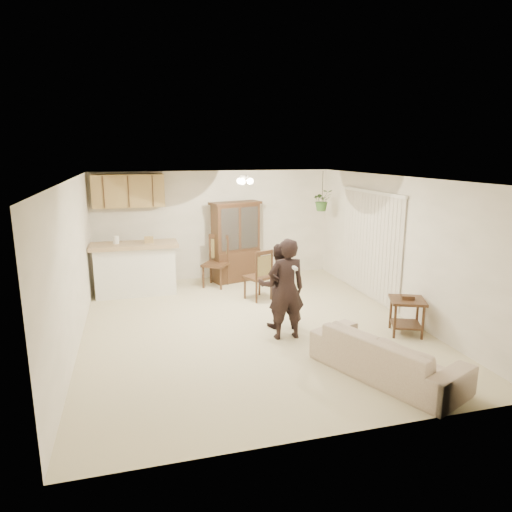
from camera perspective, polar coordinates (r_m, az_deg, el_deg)
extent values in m
plane|color=beige|center=(7.92, -0.72, -8.68)|extent=(6.50, 6.50, 0.00)
cube|color=silver|center=(7.38, -0.78, 9.68)|extent=(5.50, 6.50, 0.02)
cube|color=white|center=(10.68, -5.12, 3.86)|extent=(5.50, 0.02, 2.50)
cube|color=white|center=(4.61, 9.52, -8.41)|extent=(5.50, 0.02, 2.50)
cube|color=white|center=(7.38, -21.89, -1.07)|extent=(0.02, 6.50, 2.50)
cube|color=white|center=(8.64, 17.20, 1.21)|extent=(0.02, 6.50, 2.50)
cube|color=white|center=(9.79, -14.81, -1.83)|extent=(1.60, 0.55, 1.00)
cube|color=tan|center=(9.67, -14.99, 1.33)|extent=(1.75, 0.70, 0.08)
cube|color=olive|center=(10.24, -15.66, 7.85)|extent=(1.50, 0.34, 0.70)
imported|color=#2D5D25|center=(10.45, 8.27, 6.91)|extent=(0.43, 0.37, 0.48)
cylinder|color=black|center=(10.42, 8.32, 8.68)|extent=(0.01, 0.01, 0.65)
imported|color=beige|center=(6.36, 16.03, -11.24)|extent=(1.42, 2.01, 0.73)
imported|color=black|center=(7.15, 3.82, -3.48)|extent=(0.66, 0.44, 1.80)
imported|color=black|center=(7.69, 2.85, -4.04)|extent=(0.75, 0.64, 1.35)
cube|color=#391E15|center=(10.54, -2.52, -1.17)|extent=(1.14, 0.71, 0.71)
cube|color=#391E15|center=(10.36, -2.57, 3.61)|extent=(1.13, 0.66, 1.07)
cube|color=silver|center=(10.36, -2.57, 3.61)|extent=(0.89, 0.28, 0.93)
cube|color=#391E15|center=(10.29, -2.60, 6.64)|extent=(1.24, 0.75, 0.05)
cube|color=#391E15|center=(7.79, 18.42, -5.29)|extent=(0.70, 0.70, 0.04)
cube|color=#391E15|center=(7.92, 18.21, -8.11)|extent=(0.59, 0.59, 0.03)
cube|color=#391E15|center=(7.77, 18.45, -4.92)|extent=(0.23, 0.19, 0.06)
cube|color=#391E15|center=(10.24, -17.04, -1.65)|extent=(0.51, 0.51, 0.05)
cube|color=olive|center=(10.18, -17.14, -0.18)|extent=(0.33, 0.09, 0.39)
cube|color=#391E15|center=(10.13, -17.23, 1.21)|extent=(0.41, 0.11, 0.08)
cube|color=#391E15|center=(10.06, -5.10, -1.05)|extent=(0.69, 0.69, 0.05)
cube|color=olive|center=(9.99, -5.13, 0.64)|extent=(0.33, 0.24, 0.43)
cube|color=#391E15|center=(9.94, -5.17, 2.23)|extent=(0.41, 0.28, 0.09)
cube|color=#391E15|center=(9.16, 0.25, -2.66)|extent=(0.60, 0.60, 0.05)
cube|color=olive|center=(9.09, 0.25, -0.97)|extent=(0.33, 0.17, 0.40)
cube|color=#391E15|center=(9.03, 0.25, 0.62)|extent=(0.40, 0.20, 0.08)
cube|color=white|center=(6.72, 4.89, -1.53)|extent=(0.04, 0.14, 0.04)
cube|color=white|center=(7.31, 3.12, -3.26)|extent=(0.06, 0.13, 0.04)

